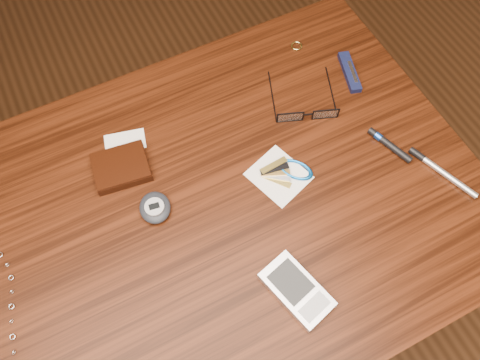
{
  "coord_description": "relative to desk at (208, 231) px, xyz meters",
  "views": [
    {
      "loc": [
        -0.09,
        -0.32,
        1.51
      ],
      "look_at": [
        0.08,
        0.02,
        0.76
      ],
      "focal_mm": 35.0,
      "sensor_mm": 36.0,
      "label": 1
    }
  ],
  "objects": [
    {
      "name": "wallet_and_card",
      "position": [
        -0.1,
        0.14,
        0.11
      ],
      "size": [
        0.12,
        0.13,
        0.02
      ],
      "color": "black",
      "rests_on": "desk"
    },
    {
      "name": "pedometer",
      "position": [
        -0.08,
        0.04,
        0.11
      ],
      "size": [
        0.06,
        0.07,
        0.03
      ],
      "color": "black",
      "rests_on": "desk"
    },
    {
      "name": "pocket_knife",
      "position": [
        0.39,
        0.14,
        0.11
      ],
      "size": [
        0.05,
        0.1,
        0.01
      ],
      "color": "black",
      "rests_on": "desk"
    },
    {
      "name": "notepad_keys",
      "position": [
        0.17,
        0.0,
        0.11
      ],
      "size": [
        0.13,
        0.12,
        0.01
      ],
      "color": "white",
      "rests_on": "desk"
    },
    {
      "name": "black_blue_pen",
      "position": [
        0.37,
        -0.03,
        0.11
      ],
      "size": [
        0.04,
        0.1,
        0.01
      ],
      "color": "black",
      "rests_on": "desk"
    },
    {
      "name": "gold_ring",
      "position": [
        0.34,
        0.26,
        0.1
      ],
      "size": [
        0.03,
        0.03,
        0.0
      ],
      "primitive_type": "torus",
      "rotation": [
        0.0,
        0.0,
        -0.09
      ],
      "color": "#DCC562",
      "rests_on": "desk"
    },
    {
      "name": "silver_pen",
      "position": [
        0.42,
        -0.12,
        0.11
      ],
      "size": [
        0.06,
        0.14,
        0.01
      ],
      "color": "silver",
      "rests_on": "desk"
    },
    {
      "name": "pda_phone",
      "position": [
        0.07,
        -0.2,
        0.11
      ],
      "size": [
        0.09,
        0.13,
        0.02
      ],
      "color": "silver",
      "rests_on": "desk"
    },
    {
      "name": "ground",
      "position": [
        0.0,
        0.0,
        -0.65
      ],
      "size": [
        3.8,
        3.8,
        0.0
      ],
      "primitive_type": "plane",
      "color": "#472814",
      "rests_on": "ground"
    },
    {
      "name": "eyeglasses",
      "position": [
        0.26,
        0.09,
        0.11
      ],
      "size": [
        0.16,
        0.16,
        0.03
      ],
      "color": "black",
      "rests_on": "desk"
    },
    {
      "name": "desk",
      "position": [
        0.0,
        0.0,
        0.0
      ],
      "size": [
        1.0,
        0.7,
        0.75
      ],
      "color": "#331408",
      "rests_on": "ground"
    }
  ]
}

